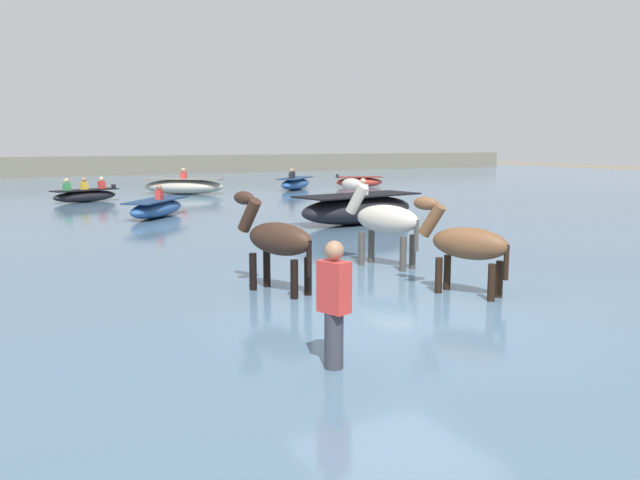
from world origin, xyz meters
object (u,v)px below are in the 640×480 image
boat_mid_channel (157,208)px  boat_far_inshore (359,182)px  horse_trailing_dark_bay (276,241)px  boat_distant_west (184,186)px  person_onlooker_left (334,313)px  horse_lead_pinto (384,221)px  boat_distant_east (295,183)px  horse_flank_bay (465,246)px  boat_far_offshore (358,209)px  boat_mid_outer (85,195)px

boat_mid_channel → boat_far_inshore: bearing=34.0°
boat_far_inshore → horse_trailing_dark_bay: bearing=-124.8°
boat_distant_west → person_onlooker_left: 23.68m
horse_lead_pinto → boat_distant_east: 20.29m
horse_flank_bay → boat_far_offshore: (3.14, 8.26, -0.34)m
horse_flank_bay → person_onlooker_left: (-3.40, -1.90, -0.18)m
boat_far_inshore → boat_far_offshore: bearing=-121.8°
boat_far_offshore → boat_far_inshore: bearing=58.2°
boat_far_offshore → boat_distant_east: 13.86m
boat_far_inshore → boat_mid_outer: bearing=-171.2°
horse_flank_bay → boat_mid_outer: size_ratio=0.63×
boat_mid_channel → boat_distant_west: size_ratio=0.81×
person_onlooker_left → horse_trailing_dark_bay: bearing=75.3°
boat_distant_west → person_onlooker_left: (-5.15, -23.12, 0.23)m
boat_far_offshore → boat_mid_channel: 6.50m
horse_trailing_dark_bay → boat_far_inshore: (13.80, 19.87, -0.54)m
person_onlooker_left → boat_mid_channel: bearing=83.0°
boat_far_offshore → person_onlooker_left: bearing=-122.8°
boat_distant_east → boat_mid_channel: boat_distant_east is taller
horse_trailing_dark_bay → boat_distant_west: (4.25, 19.68, -0.45)m
boat_far_inshore → person_onlooker_left: bearing=-122.2°
boat_mid_outer → boat_distant_west: bearing=23.5°
horse_trailing_dark_bay → boat_mid_outer: 17.70m
horse_lead_pinto → horse_trailing_dark_bay: bearing=-160.1°
horse_flank_bay → boat_distant_east: size_ratio=0.60×
horse_flank_bay → boat_mid_outer: 19.44m
boat_distant_east → boat_far_offshore: bearing=-108.4°
horse_flank_bay → person_onlooker_left: size_ratio=1.08×
horse_trailing_dark_bay → person_onlooker_left: (-0.90, -3.44, -0.22)m
boat_far_inshore → person_onlooker_left: 27.56m
boat_distant_east → boat_mid_outer: bearing=-168.1°
boat_far_offshore → person_onlooker_left: 12.08m
boat_mid_channel → horse_trailing_dark_bay: bearing=-94.5°
boat_far_offshore → boat_distant_east: size_ratio=1.42×
boat_distant_east → boat_mid_outer: boat_distant_east is taller
horse_flank_bay → boat_mid_channel: bearing=97.2°
boat_mid_outer → person_onlooker_left: bearing=-91.5°
horse_lead_pinto → boat_far_inshore: 21.95m
horse_flank_bay → person_onlooker_left: bearing=-150.8°
horse_flank_bay → horse_trailing_dark_bay: bearing=148.3°
boat_mid_channel → boat_far_inshore: size_ratio=1.14×
person_onlooker_left → horse_lead_pinto: bearing=51.0°
boat_distant_east → person_onlooker_left: size_ratio=1.79×
boat_far_offshore → boat_far_inshore: 15.48m
boat_far_offshore → boat_distant_west: 13.03m
horse_flank_bay → boat_distant_west: horse_flank_bay is taller
boat_mid_outer → boat_mid_channel: (1.22, -6.53, 0.01)m
horse_flank_bay → boat_far_offshore: 8.84m
boat_far_offshore → boat_mid_outer: 12.49m
boat_mid_channel → boat_far_inshore: (12.91, 8.72, -0.01)m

